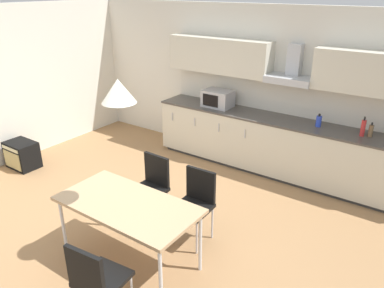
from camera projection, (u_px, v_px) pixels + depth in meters
The scene contains 15 objects.
ground_plane at pixel (138, 229), 4.68m from camera, with size 9.24×8.12×0.02m, color #9E754C.
wall_back at pixel (246, 84), 6.25m from camera, with size 7.39×0.10×2.54m, color silver.
kitchen_counter at pixel (280, 147), 5.87m from camera, with size 4.29×0.63×0.91m.
backsplash_tile at pixel (292, 99), 5.81m from camera, with size 4.27×0.02×0.52m, color silver.
upper_wall_cabinets at pixel (292, 64), 5.47m from camera, with size 4.27×0.40×0.56m.
microwave at pixel (218, 99), 6.25m from camera, with size 0.48×0.35×0.28m.
bottle_blue at pixel (319, 121), 5.39m from camera, with size 0.08×0.08×0.19m.
bottle_red at pixel (363, 128), 5.04m from camera, with size 0.06×0.06×0.27m.
bottle_brown at pixel (371, 131), 5.03m from camera, with size 0.06×0.06×0.20m.
dining_table at pixel (128, 207), 3.85m from camera, with size 1.50×0.76×0.75m.
chair_far_right at pixel (196, 199), 4.31m from camera, with size 0.41×0.41×0.87m.
chair_near_right at pixel (95, 277), 3.15m from camera, with size 0.44×0.44×0.87m.
chair_far_left at pixel (152, 182), 4.66m from camera, with size 0.41×0.41×0.87m.
guitar_amp at pixel (22, 155), 6.16m from camera, with size 0.52×0.37×0.44m.
pendant_lamp at pixel (118, 91), 3.36m from camera, with size 0.32×0.32×0.22m, color silver.
Camera 1 is at (2.78, -2.79, 2.81)m, focal length 35.00 mm.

